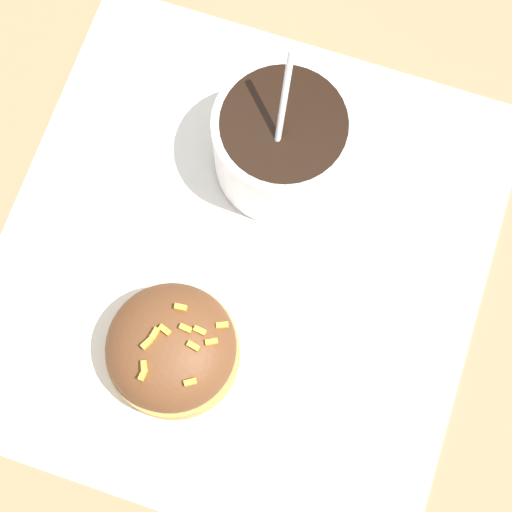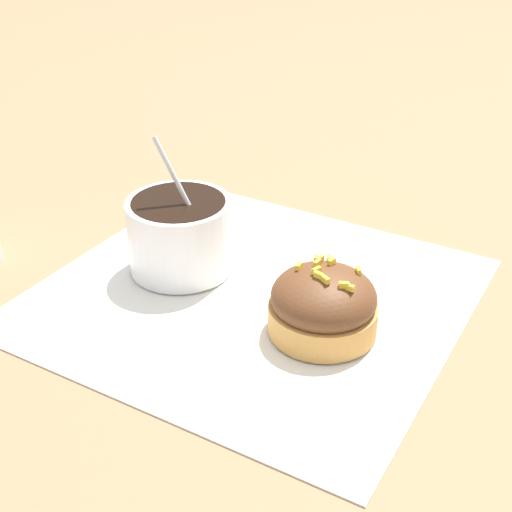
# 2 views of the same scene
# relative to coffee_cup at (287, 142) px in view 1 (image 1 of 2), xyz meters

# --- Properties ---
(ground_plane) EXTENTS (3.00, 3.00, 0.00)m
(ground_plane) POSITION_rel_coffee_cup_xyz_m (0.07, -0.00, -0.04)
(ground_plane) COLOR #93704C
(paper_napkin) EXTENTS (0.34, 0.33, 0.00)m
(paper_napkin) POSITION_rel_coffee_cup_xyz_m (0.07, -0.00, -0.04)
(paper_napkin) COLOR white
(paper_napkin) RESTS_ON ground_plane
(coffee_cup) EXTENTS (0.11, 0.09, 0.12)m
(coffee_cup) POSITION_rel_coffee_cup_xyz_m (0.00, 0.00, 0.00)
(coffee_cup) COLOR white
(coffee_cup) RESTS_ON paper_napkin
(frosted_pastry) EXTENTS (0.08, 0.08, 0.05)m
(frosted_pastry) POSITION_rel_coffee_cup_xyz_m (0.15, -0.02, -0.01)
(frosted_pastry) COLOR #D19347
(frosted_pastry) RESTS_ON paper_napkin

